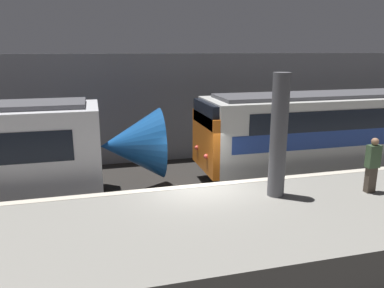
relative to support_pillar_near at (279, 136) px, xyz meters
name	(u,v)px	position (x,y,z in m)	size (l,w,h in m)	color
ground_plane	(198,217)	(-1.97, 1.47, -2.93)	(120.00, 120.00, 0.00)	#282623
platform	(223,236)	(-1.97, -0.99, -2.36)	(40.00, 4.93, 1.15)	gray
station_rear_barrier	(160,108)	(-1.97, 8.19, -0.36)	(50.00, 0.15, 5.14)	gray
support_pillar_near	(279,136)	(0.00, 0.00, 0.00)	(0.48, 0.48, 3.57)	#56565B
person_waiting	(372,164)	(2.86, -0.49, -0.90)	(0.38, 0.24, 1.68)	#473D33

